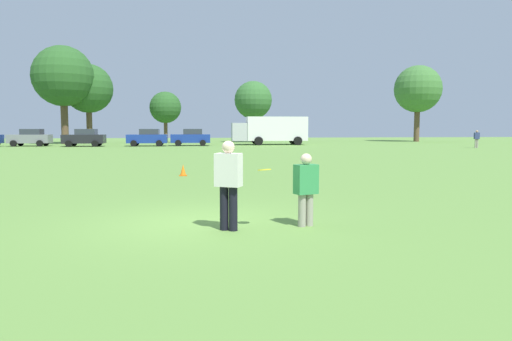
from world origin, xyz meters
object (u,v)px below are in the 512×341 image
player_defender (306,186)px  frisbee (264,170)px  bystander_sideline_watcher (477,138)px  player_thrower (229,180)px  parked_car_near_right (191,137)px  parked_car_mid_right (148,137)px  parked_car_center (85,138)px  box_truck (271,129)px  parked_car_mid_left (30,137)px  traffic_cone (183,170)px

player_defender → frisbee: 0.97m
bystander_sideline_watcher → player_thrower: bearing=-128.0°
frisbee → parked_car_near_right: bearing=92.3°
player_thrower → player_defender: bearing=7.0°
bystander_sideline_watcher → parked_car_near_right: bearing=161.6°
frisbee → parked_car_mid_right: bearing=98.4°
frisbee → parked_car_mid_right: 42.93m
player_thrower → parked_car_center: parked_car_center is taller
parked_car_near_right → box_truck: size_ratio=0.50×
parked_car_mid_right → parked_car_near_right: bearing=5.6°
parked_car_center → frisbee: bearing=-73.3°
player_defender → parked_car_mid_left: bearing=114.0°
player_thrower → parked_car_near_right: parked_car_near_right is taller
player_defender → traffic_cone: (-2.73, 10.55, -0.60)m
traffic_cone → box_truck: bearing=74.9°
box_truck → parked_car_center: bearing=-174.0°
frisbee → parked_car_center: 44.26m
parked_car_mid_left → parked_car_near_right: 16.89m
player_defender → parked_car_center: 44.35m
parked_car_center → player_defender: bearing=-72.1°
box_truck → parked_car_near_right: bearing=-170.1°
parked_car_near_right → parked_car_mid_right: bearing=-174.4°
player_thrower → traffic_cone: player_thrower is taller
parked_car_mid_left → bystander_sideline_watcher: bearing=-12.8°
parked_car_mid_left → parked_car_mid_right: (12.31, -1.39, 0.00)m
frisbee → box_truck: size_ratio=0.03×
parked_car_center → bystander_sideline_watcher: (38.45, -8.59, 0.05)m
player_thrower → box_truck: bearing=79.8°
player_thrower → parked_car_mid_left: parked_car_mid_left is taller
parked_car_near_right → bystander_sideline_watcher: bearing=-18.4°
traffic_cone → parked_car_near_right: bearing=89.8°
frisbee → bystander_sideline_watcher: bearing=52.7°
player_thrower → parked_car_mid_left: (-17.88, 43.88, -0.07)m
traffic_cone → parked_car_center: size_ratio=0.11×
frisbee → box_truck: bearing=80.7°
player_defender → parked_car_mid_left: 47.83m
player_defender → parked_car_near_right: parked_car_near_right is taller
parked_car_mid_right → player_thrower: bearing=-82.5°
parked_car_mid_right → box_truck: (13.56, 2.02, 0.83)m
bystander_sideline_watcher → traffic_cone: bearing=-140.1°
parked_car_mid_left → parked_car_mid_right: size_ratio=1.00×
parked_car_mid_left → frisbee: bearing=-67.0°
player_defender → parked_car_mid_right: (-7.16, 42.29, 0.09)m
box_truck → parked_car_mid_right: bearing=-171.5°
traffic_cone → parked_car_mid_right: bearing=98.0°
parked_car_center → parked_car_mid_left: bearing=165.9°
traffic_cone → parked_car_center: (-10.90, 31.66, 0.69)m
parked_car_mid_right → player_defender: bearing=-80.4°
player_defender → parked_car_near_right: (-2.61, 42.74, 0.09)m
box_truck → frisbee: bearing=-99.3°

